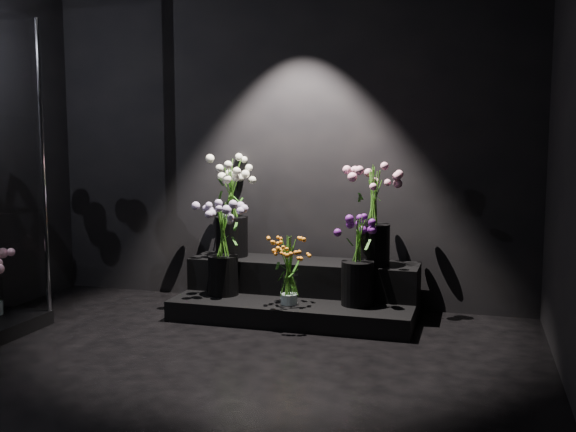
% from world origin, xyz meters
% --- Properties ---
extents(floor, '(4.00, 4.00, 0.00)m').
position_xyz_m(floor, '(0.00, 0.00, 0.00)').
color(floor, black).
rests_on(floor, ground).
extents(wall_back, '(4.00, 0.00, 4.00)m').
position_xyz_m(wall_back, '(0.00, 2.00, 1.40)').
color(wall_back, black).
rests_on(wall_back, floor).
extents(display_riser, '(1.78, 0.79, 0.40)m').
position_xyz_m(display_riser, '(0.24, 1.65, 0.16)').
color(display_riser, black).
rests_on(display_riser, floor).
extents(bouquet_orange_bells, '(0.36, 0.36, 0.48)m').
position_xyz_m(bouquet_orange_bells, '(0.25, 1.34, 0.40)').
color(bouquet_orange_bells, white).
rests_on(bouquet_orange_bells, display_riser).
extents(bouquet_lilac, '(0.44, 0.44, 0.71)m').
position_xyz_m(bouquet_lilac, '(-0.31, 1.49, 0.56)').
color(bouquet_lilac, black).
rests_on(bouquet_lilac, display_riser).
extents(bouquet_purple, '(0.33, 0.33, 0.64)m').
position_xyz_m(bouquet_purple, '(0.72, 1.47, 0.50)').
color(bouquet_purple, black).
rests_on(bouquet_purple, display_riser).
extents(bouquet_cream_roses, '(0.44, 0.44, 0.78)m').
position_xyz_m(bouquet_cream_roses, '(-0.36, 1.78, 0.83)').
color(bouquet_cream_roses, black).
rests_on(bouquet_cream_roses, display_riser).
extents(bouquet_pink_roses, '(0.42, 0.42, 0.74)m').
position_xyz_m(bouquet_pink_roses, '(0.79, 1.72, 0.81)').
color(bouquet_pink_roses, black).
rests_on(bouquet_pink_roses, display_riser).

